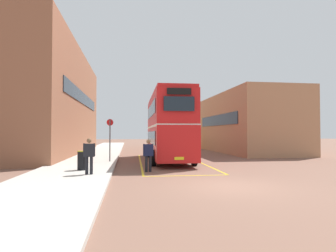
{
  "coord_description": "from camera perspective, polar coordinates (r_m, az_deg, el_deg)",
  "views": [
    {
      "loc": [
        -3.76,
        -10.21,
        2.0
      ],
      "look_at": [
        -0.61,
        11.91,
        2.57
      ],
      "focal_mm": 29.99,
      "sensor_mm": 36.0,
      "label": 1
    }
  ],
  "objects": [
    {
      "name": "double_decker_bus",
      "position": [
        20.36,
        -0.03,
        -0.01
      ],
      "size": [
        2.96,
        10.46,
        4.75
      ],
      "color": "black",
      "rests_on": "ground"
    },
    {
      "name": "ground_plane",
      "position": [
        24.97,
        0.58,
        -6.05
      ],
      "size": [
        135.6,
        135.6,
        0.0
      ],
      "primitive_type": "plane",
      "color": "brown"
    },
    {
      "name": "brick_building_left",
      "position": [
        29.29,
        -23.26,
        4.29
      ],
      "size": [
        6.67,
        22.76,
        9.74
      ],
      "color": "brown",
      "rests_on": "ground"
    },
    {
      "name": "pedestrian_boarding",
      "position": [
        14.6,
        -4.02,
        -5.51
      ],
      "size": [
        0.55,
        0.34,
        1.68
      ],
      "color": "black",
      "rests_on": "ground"
    },
    {
      "name": "litter_bin",
      "position": [
        14.91,
        -16.97,
        -6.69
      ],
      "size": [
        0.53,
        0.53,
        0.96
      ],
      "color": "black",
      "rests_on": "sidewalk_left"
    },
    {
      "name": "bus_stop_sign",
      "position": [
        18.87,
        -11.72,
        -2.0
      ],
      "size": [
        0.43,
        0.15,
        2.79
      ],
      "color": "#4C4C51",
      "rests_on": "sidewalk_left"
    },
    {
      "name": "bay_marking_yellow",
      "position": [
        18.56,
        0.75,
        -7.63
      ],
      "size": [
        4.43,
        12.49,
        0.01
      ],
      "color": "gold",
      "rests_on": "ground"
    },
    {
      "name": "pedestrian_waiting_near",
      "position": [
        13.22,
        -15.73,
        -5.43
      ],
      "size": [
        0.54,
        0.3,
        1.63
      ],
      "color": "black",
      "rests_on": "sidewalk_left"
    },
    {
      "name": "depot_building_right",
      "position": [
        31.05,
        15.46,
        0.51
      ],
      "size": [
        6.37,
        15.07,
        6.07
      ],
      "color": "#AD7A56",
      "rests_on": "ground"
    },
    {
      "name": "sidewalk_left",
      "position": [
        27.21,
        -13.93,
        -5.48
      ],
      "size": [
        4.0,
        57.6,
        0.14
      ],
      "primitive_type": "cube",
      "color": "#B2ADA3",
      "rests_on": "ground"
    },
    {
      "name": "single_deck_bus",
      "position": [
        41.33,
        0.33,
        -1.95
      ],
      "size": [
        3.02,
        8.58,
        3.02
      ],
      "color": "black",
      "rests_on": "ground"
    }
  ]
}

